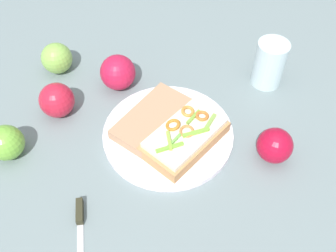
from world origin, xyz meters
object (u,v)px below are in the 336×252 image
object	(u,v)px
plate	(168,134)
apple_0	(118,72)
apple_3	(57,100)
knife	(80,218)
drinking_glass	(269,63)
bread_slice_side	(153,118)
apple_1	(275,146)
apple_5	(57,58)
apple_4	(6,143)
sandwich	(184,137)

from	to	relation	value
plate	apple_0	distance (m)	0.20
plate	apple_3	world-z (taller)	apple_3
knife	drinking_glass	bearing A→B (deg)	124.50
bread_slice_side	drinking_glass	xyz separation A→B (m)	(-0.28, 0.12, 0.03)
apple_3	apple_1	bearing A→B (deg)	114.80
apple_0	knife	size ratio (longest dim) A/B	0.92
drinking_glass	knife	size ratio (longest dim) A/B	1.25
apple_5	apple_1	bearing A→B (deg)	101.15
drinking_glass	apple_0	bearing A→B (deg)	-47.89
apple_0	drinking_glass	bearing A→B (deg)	132.11
apple_0	apple_3	bearing A→B (deg)	-16.03
apple_4	knife	bearing A→B (deg)	87.51
bread_slice_side	drinking_glass	bearing A→B (deg)	154.31
drinking_glass	apple_3	bearing A→B (deg)	-38.36
apple_4	knife	distance (m)	0.22
bread_slice_side	plate	bearing A→B (deg)	84.87
apple_0	apple_3	world-z (taller)	apple_0
apple_3	drinking_glass	xyz separation A→B (m)	(-0.38, 0.30, 0.02)
sandwich	bread_slice_side	bearing A→B (deg)	-89.56
bread_slice_side	apple_3	distance (m)	0.21
apple_0	apple_5	size ratio (longest dim) A/B	1.11
apple_3	drinking_glass	distance (m)	0.48
apple_4	apple_5	world-z (taller)	apple_5
knife	apple_0	bearing A→B (deg)	164.65
apple_4	drinking_glass	xyz separation A→B (m)	(-0.52, 0.29, 0.02)
sandwich	drinking_glass	xyz separation A→B (m)	(-0.28, 0.03, 0.02)
apple_0	apple_5	world-z (taller)	apple_0
apple_5	plate	bearing A→B (deg)	91.78
apple_1	apple_5	world-z (taller)	apple_5
apple_1	apple_5	xyz separation A→B (m)	(0.11, -0.53, 0.00)
apple_1	apple_4	xyz separation A→B (m)	(0.34, -0.41, 0.00)
apple_1	knife	distance (m)	0.40
plate	sandwich	xyz separation A→B (m)	(0.00, 0.04, 0.03)
apple_4	knife	world-z (taller)	apple_4
apple_1	apple_5	bearing A→B (deg)	-78.85
bread_slice_side	apple_3	size ratio (longest dim) A/B	2.33
apple_5	drinking_glass	distance (m)	0.50
apple_0	apple_5	bearing A→B (deg)	-70.01
bread_slice_side	apple_5	size ratio (longest dim) A/B	2.41
apple_3	apple_5	world-z (taller)	apple_3
knife	sandwich	bearing A→B (deg)	122.45
sandwich	apple_1	xyz separation A→B (m)	(-0.10, 0.15, 0.00)
sandwich	apple_4	bearing A→B (deg)	-45.42
sandwich	knife	distance (m)	0.25
sandwich	drinking_glass	world-z (taller)	drinking_glass
apple_3	knife	bearing A→B (deg)	57.16
bread_slice_side	apple_3	xyz separation A→B (m)	(0.10, -0.18, 0.01)
bread_slice_side	apple_4	world-z (taller)	apple_4
bread_slice_side	apple_0	world-z (taller)	apple_0
sandwich	apple_0	bearing A→B (deg)	-99.03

